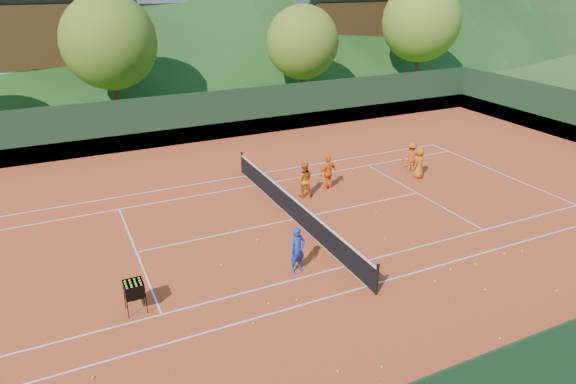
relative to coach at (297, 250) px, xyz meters
name	(u,v)px	position (x,y,z in m)	size (l,w,h in m)	color
ground	(294,220)	(1.65, 3.67, -0.84)	(400.00, 400.00, 0.00)	#2D5019
clay_court	(294,219)	(1.65, 3.67, -0.83)	(40.00, 24.00, 0.02)	#B33C1D
coach	(297,250)	(0.00, 0.00, 0.00)	(0.60, 0.39, 1.65)	#1A36AA
student_a	(304,180)	(3.11, 5.61, 0.00)	(0.80, 0.62, 1.64)	orange
student_b	(328,173)	(4.53, 5.90, -0.01)	(0.96, 0.40, 1.64)	orange
student_c	(419,163)	(9.30, 5.24, -0.03)	(0.77, 0.50, 1.58)	#CE6412
student_d	(411,157)	(9.55, 6.18, -0.04)	(1.01, 0.58, 1.56)	#D74D13
tennis_ball_0	(475,264)	(5.82, -2.31, -0.79)	(0.07, 0.07, 0.07)	#BFE325
tennis_ball_1	(341,234)	(2.74, 1.66, -0.79)	(0.07, 0.07, 0.07)	#BFE325
tennis_ball_2	(522,251)	(8.01, -2.36, -0.79)	(0.07, 0.07, 0.07)	#BFE325
tennis_ball_3	(325,271)	(0.85, -0.43, -0.79)	(0.07, 0.07, 0.07)	#BFE325
tennis_ball_4	(376,213)	(5.07, 2.68, -0.79)	(0.07, 0.07, 0.07)	#BFE325
tennis_ball_5	(504,254)	(7.28, -2.23, -0.79)	(0.07, 0.07, 0.07)	#BFE325
tennis_ball_6	(359,274)	(1.79, -1.10, -0.79)	(0.07, 0.07, 0.07)	#BFE325
tennis_ball_7	(557,291)	(6.97, -4.67, -0.79)	(0.07, 0.07, 0.07)	#BFE325
tennis_ball_8	(485,289)	(4.96, -3.64, -0.79)	(0.07, 0.07, 0.07)	#BFE325
tennis_ball_9	(93,377)	(-6.90, -2.33, -0.79)	(0.07, 0.07, 0.07)	#BFE325
tennis_ball_10	(385,239)	(4.06, 0.59, -0.79)	(0.07, 0.07, 0.07)	#BFE325
tennis_ball_11	(500,338)	(3.52, -5.61, -0.79)	(0.07, 0.07, 0.07)	#BFE325
tennis_ball_12	(257,240)	(-0.42, 2.59, -0.79)	(0.07, 0.07, 0.07)	#BFE325
tennis_ball_13	(382,367)	(-0.10, -5.14, -0.79)	(0.07, 0.07, 0.07)	#BFE325
tennis_ball_14	(254,323)	(-2.44, -2.05, -0.79)	(0.07, 0.07, 0.07)	#BFE325
tennis_ball_15	(222,265)	(-2.24, 1.43, -0.79)	(0.07, 0.07, 0.07)	#BFE325
tennis_ball_16	(338,372)	(-1.22, -4.80, -0.79)	(0.07, 0.07, 0.07)	#BFE325
tennis_ball_18	(297,300)	(-0.79, -1.55, -0.79)	(0.07, 0.07, 0.07)	#BFE325
tennis_ball_20	(435,281)	(3.83, -2.54, -0.79)	(0.07, 0.07, 0.07)	#BFE325
tennis_ball_21	(323,229)	(2.28, 2.29, -0.79)	(0.07, 0.07, 0.07)	#BFE325
tennis_ball_22	(451,269)	(4.78, -2.21, -0.79)	(0.07, 0.07, 0.07)	#BFE325
tennis_ball_23	(470,233)	(7.34, -0.45, -0.79)	(0.07, 0.07, 0.07)	#BFE325
tennis_ball_24	(269,303)	(-1.65, -1.35, -0.79)	(0.07, 0.07, 0.07)	#BFE325
tennis_ball_25	(296,249)	(0.62, 1.33, -0.79)	(0.07, 0.07, 0.07)	#BFE325
court_lines	(294,219)	(1.65, 3.67, -0.82)	(23.83, 11.03, 0.00)	silver
tennis_net	(294,208)	(1.65, 3.67, -0.32)	(0.10, 12.07, 1.10)	black
perimeter_fence	(294,192)	(1.65, 3.67, 0.42)	(40.40, 24.24, 3.00)	black
ball_hopper	(134,290)	(-5.38, 0.09, -0.08)	(0.57, 0.57, 1.00)	black
chalet_left	(11,26)	(-8.35, 33.67, 4.80)	(13.80, 9.93, 12.92)	beige
chalet_mid	(196,23)	(7.65, 37.67, 4.15)	(12.65, 8.82, 11.45)	beige
chalet_right	(341,18)	(21.65, 33.67, 4.41)	(11.50, 8.82, 11.91)	beige
tree_b	(109,42)	(-2.35, 23.67, 4.35)	(6.40, 6.40, 8.40)	#3C2618
tree_c	(303,42)	(11.65, 22.67, 3.70)	(5.60, 5.60, 7.35)	#432C1A
tree_d	(421,22)	(23.65, 23.67, 4.68)	(6.80, 6.80, 8.93)	#432D1B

